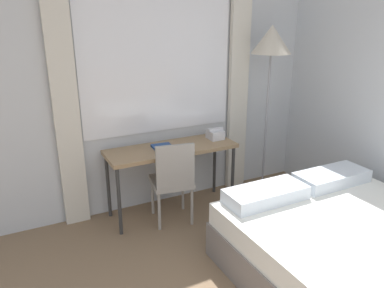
# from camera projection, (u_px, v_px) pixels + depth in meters

# --- Properties ---
(wall_back_with_window) EXTENTS (4.87, 0.13, 2.70)m
(wall_back_with_window) POSITION_uv_depth(u_px,v_px,m) (150.00, 85.00, 3.93)
(wall_back_with_window) COLOR silver
(wall_back_with_window) RESTS_ON ground_plane
(desk) EXTENTS (1.37, 0.48, 0.75)m
(desk) POSITION_uv_depth(u_px,v_px,m) (172.00, 153.00, 3.93)
(desk) COLOR #937551
(desk) RESTS_ON ground_plane
(desk_chair) EXTENTS (0.46, 0.46, 0.89)m
(desk_chair) POSITION_uv_depth(u_px,v_px,m) (173.00, 178.00, 3.76)
(desk_chair) COLOR gray
(desk_chair) RESTS_ON ground_plane
(bed) EXTENTS (1.74, 1.97, 0.64)m
(bed) POSITION_uv_depth(u_px,v_px,m) (365.00, 260.00, 2.88)
(bed) COLOR slate
(bed) RESTS_ON ground_plane
(standing_lamp) EXTENTS (0.43, 0.43, 1.96)m
(standing_lamp) POSITION_uv_depth(u_px,v_px,m) (271.00, 48.00, 4.03)
(standing_lamp) COLOR #4C4C51
(standing_lamp) RESTS_ON ground_plane
(telephone) EXTENTS (0.18, 0.17, 0.12)m
(telephone) POSITION_uv_depth(u_px,v_px,m) (215.00, 134.00, 4.15)
(telephone) COLOR silver
(telephone) RESTS_ON desk
(book) EXTENTS (0.21, 0.21, 0.02)m
(book) POSITION_uv_depth(u_px,v_px,m) (163.00, 147.00, 3.87)
(book) COLOR navy
(book) RESTS_ON desk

